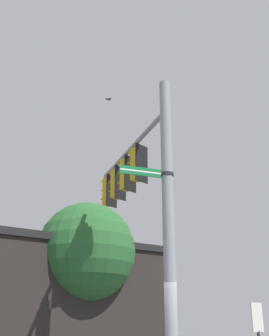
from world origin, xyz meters
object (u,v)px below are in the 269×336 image
Objects in this scene: street_name_sign at (155,173)px; traffic_light_nearest_pole at (137,164)px; traffic_light_mid_outer at (117,184)px; traffic_light_arm_end at (108,192)px; bird_flying at (108,99)px; traffic_light_mid_inner at (126,175)px; historical_marker at (258,331)px.

traffic_light_nearest_pole is at bearing 54.43° from street_name_sign.
traffic_light_mid_outer is 4.45m from street_name_sign.
traffic_light_nearest_pole and traffic_light_arm_end have the same top height.
traffic_light_arm_end is at bearing 59.28° from street_name_sign.
street_name_sign is (-2.74, -4.62, -1.06)m from traffic_light_arm_end.
traffic_light_nearest_pole reaches higher than street_name_sign.
traffic_light_nearest_pole is 4.45m from bird_flying.
traffic_light_nearest_pole is 2.47m from street_name_sign.
traffic_light_mid_inner and traffic_light_arm_end have the same top height.
traffic_light_arm_end is 3.68m from bird_flying.
historical_marker is (1.19, -4.88, -8.49)m from bird_flying.
traffic_light_arm_end is at bearing 97.61° from historical_marker.
historical_marker is (1.19, -4.35, -4.86)m from traffic_light_mid_outer.
bird_flying is (0.48, 1.47, 3.62)m from traffic_light_mid_inner.
traffic_light_mid_outer is 3.81× the size of bird_flying.
traffic_light_mid_outer is 6.63m from historical_marker.
historical_marker is at bearing -63.97° from traffic_light_mid_inner.
traffic_light_mid_outer is 0.62× the size of historical_marker.
traffic_light_mid_outer is at bearing 62.71° from traffic_light_nearest_pole.
historical_marker is at bearing -76.34° from bird_flying.
traffic_light_mid_outer is at bearing 58.44° from street_name_sign.
street_name_sign is (-1.78, -2.75, -1.06)m from traffic_light_mid_inner.
traffic_light_mid_inner is 1.00× the size of traffic_light_arm_end.
traffic_light_arm_end reaches higher than historical_marker.
historical_marker is (3.45, -0.67, -3.80)m from street_name_sign.
traffic_light_mid_inner is 1.05m from traffic_light_mid_outer.
bird_flying reaches higher than street_name_sign.
traffic_light_arm_end is (1.44, 2.80, 0.00)m from traffic_light_nearest_pole.
traffic_light_mid_outer and traffic_light_arm_end have the same top height.
bird_flying reaches higher than historical_marker.
bird_flying is 9.86m from historical_marker.
bird_flying is (2.26, 4.22, 4.68)m from street_name_sign.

